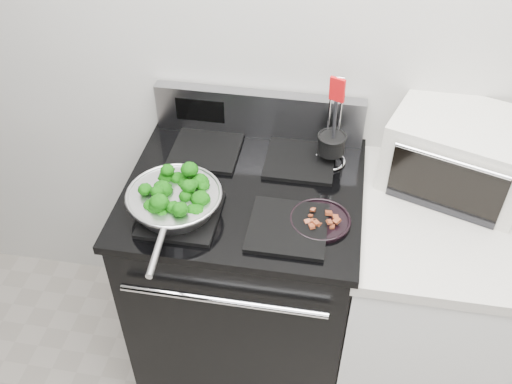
% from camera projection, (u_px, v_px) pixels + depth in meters
% --- Properties ---
extents(back_wall, '(4.00, 0.02, 2.70)m').
position_uv_depth(back_wall, '(352.00, 37.00, 1.85)').
color(back_wall, silver).
rests_on(back_wall, ground).
extents(gas_range, '(0.79, 0.69, 1.13)m').
position_uv_depth(gas_range, '(246.00, 276.00, 2.21)').
color(gas_range, black).
rests_on(gas_range, floor).
extents(counter, '(0.62, 0.68, 0.92)m').
position_uv_depth(counter, '(425.00, 305.00, 2.14)').
color(counter, white).
rests_on(counter, floor).
extents(skillet, '(0.30, 0.48, 0.07)m').
position_uv_depth(skillet, '(174.00, 201.00, 1.78)').
color(skillet, silver).
rests_on(skillet, gas_range).
extents(broccoli_pile, '(0.24, 0.24, 0.08)m').
position_uv_depth(broccoli_pile, '(174.00, 196.00, 1.77)').
color(broccoli_pile, black).
rests_on(broccoli_pile, skillet).
extents(bacon_plate, '(0.19, 0.19, 0.04)m').
position_uv_depth(bacon_plate, '(320.00, 218.00, 1.77)').
color(bacon_plate, black).
rests_on(bacon_plate, gas_range).
extents(utensil_holder, '(0.11, 0.11, 0.34)m').
position_uv_depth(utensil_holder, '(331.00, 148.00, 1.96)').
color(utensil_holder, silver).
rests_on(utensil_holder, gas_range).
extents(toaster_oven, '(0.53, 0.46, 0.26)m').
position_uv_depth(toaster_oven, '(460.00, 153.00, 1.88)').
color(toaster_oven, white).
rests_on(toaster_oven, counter).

